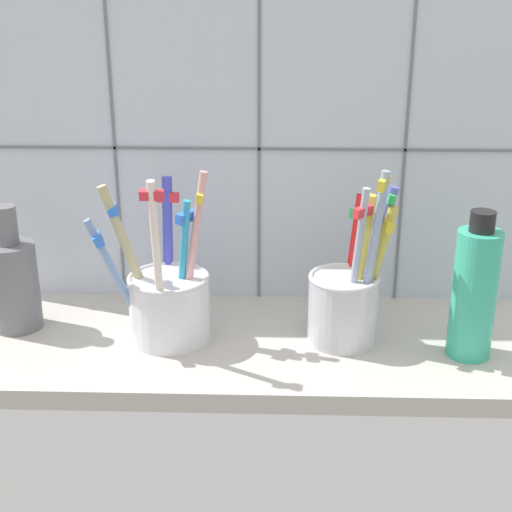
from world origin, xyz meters
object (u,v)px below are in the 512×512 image
ceramic_vase (14,282)px  soap_bottle (474,292)px  toothbrush_cup_right (347,297)px  toothbrush_cup_left (169,298)px

ceramic_vase → soap_bottle: soap_bottle is taller
toothbrush_cup_right → soap_bottle: 12.55cm
ceramic_vase → soap_bottle: 47.38cm
toothbrush_cup_right → ceramic_vase: toothbrush_cup_right is taller
ceramic_vase → soap_bottle: size_ratio=0.91×
toothbrush_cup_right → soap_bottle: (12.03, -2.93, 2.05)cm
toothbrush_cup_left → toothbrush_cup_right: same height
ceramic_vase → soap_bottle: (47.13, -4.62, 1.59)cm
toothbrush_cup_left → soap_bottle: (30.44, -2.88, 2.45)cm
toothbrush_cup_right → ceramic_vase: bearing=177.3°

